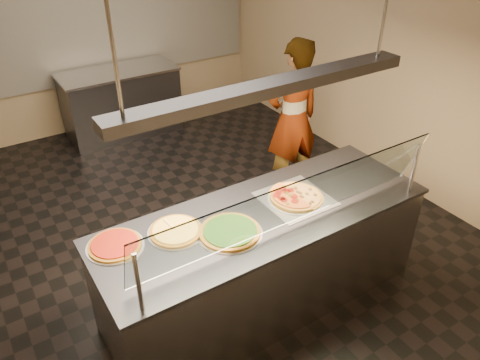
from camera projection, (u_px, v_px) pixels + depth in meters
ground at (195, 227)px, 4.99m from camera, size 5.00×6.00×0.02m
wall_back at (85, 23)px, 6.33m from camera, size 5.00×0.02×3.00m
wall_right at (383, 48)px, 5.33m from camera, size 0.02×6.00×3.00m
tile_band at (88, 38)px, 6.41m from camera, size 4.90×0.02×1.20m
serving_counter at (263, 258)px, 3.86m from camera, size 2.69×0.94×0.93m
sneeze_guard at (295, 203)px, 3.21m from camera, size 2.45×0.18×0.54m
perforated_tray at (295, 198)px, 3.77m from camera, size 0.52×0.52×0.01m
half_pizza_pepperoni at (285, 199)px, 3.71m from camera, size 0.24×0.43×0.05m
half_pizza_sausage at (306, 192)px, 3.81m from camera, size 0.22×0.43×0.04m
pizza_spinach at (230, 231)px, 3.40m from camera, size 0.48×0.48×0.03m
pizza_cheese at (175, 230)px, 3.41m from camera, size 0.41×0.41×0.03m
pizza_tomato at (115, 245)px, 3.27m from camera, size 0.40×0.40×0.03m
pizza_spatula at (176, 225)px, 3.44m from camera, size 0.19×0.23×0.02m
prep_table at (122, 102)px, 6.64m from camera, size 1.59×0.74×0.93m
worker at (293, 119)px, 5.14m from camera, size 0.68×0.47×1.80m
heat_lamp_housing at (269, 88)px, 3.07m from camera, size 2.30×0.18×0.08m
lamp_rod_left at (109, 23)px, 2.32m from camera, size 0.02×0.02×1.01m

